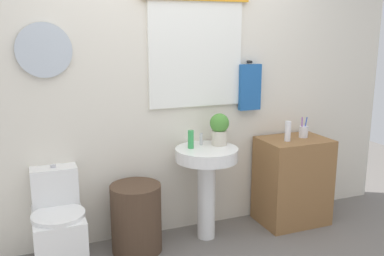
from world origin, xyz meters
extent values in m
cube|color=silver|center=(0.00, 1.15, 1.30)|extent=(4.40, 0.10, 2.60)
cube|color=white|center=(0.23, 1.08, 1.53)|extent=(0.82, 0.03, 0.87)
cylinder|color=silver|center=(-0.96, 1.08, 1.58)|extent=(0.40, 0.03, 0.40)
cylinder|color=black|center=(0.73, 1.07, 1.46)|extent=(0.02, 0.06, 0.02)
cube|color=#235BA3|center=(0.73, 1.05, 1.24)|extent=(0.20, 0.05, 0.40)
cube|color=white|center=(-0.96, 0.85, 0.20)|extent=(0.36, 0.50, 0.41)
cylinder|color=white|center=(-0.96, 0.79, 0.42)|extent=(0.38, 0.38, 0.03)
cube|color=white|center=(-0.96, 1.02, 0.56)|extent=(0.34, 0.18, 0.31)
cylinder|color=silver|center=(-0.96, 1.02, 0.72)|extent=(0.04, 0.04, 0.02)
cylinder|color=#4C3828|center=(-0.37, 0.85, 0.27)|extent=(0.40, 0.40, 0.55)
cylinder|color=white|center=(0.23, 0.85, 0.34)|extent=(0.15, 0.15, 0.68)
cylinder|color=white|center=(0.23, 0.85, 0.73)|extent=(0.52, 0.52, 0.10)
cylinder|color=silver|center=(0.23, 0.97, 0.83)|extent=(0.03, 0.03, 0.10)
cube|color=olive|center=(1.08, 0.85, 0.39)|extent=(0.60, 0.44, 0.78)
cylinder|color=green|center=(0.11, 0.90, 0.86)|extent=(0.05, 0.05, 0.15)
cylinder|color=beige|center=(0.37, 0.91, 0.85)|extent=(0.13, 0.13, 0.12)
sphere|color=#4C8E38|center=(0.37, 0.91, 0.97)|extent=(0.16, 0.16, 0.16)
cylinder|color=white|center=(0.98, 0.81, 0.87)|extent=(0.05, 0.05, 0.17)
cylinder|color=silver|center=(1.19, 0.87, 0.83)|extent=(0.08, 0.08, 0.10)
cylinder|color=blue|center=(1.20, 0.87, 0.88)|extent=(0.02, 0.04, 0.18)
cylinder|color=purple|center=(1.17, 0.87, 0.88)|extent=(0.01, 0.02, 0.18)
camera|label=1|loc=(-1.10, -2.18, 1.70)|focal=39.42mm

